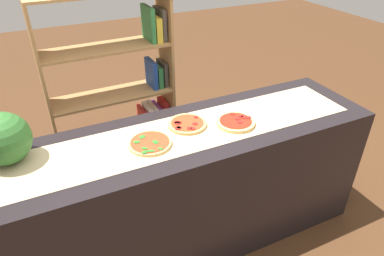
{
  "coord_description": "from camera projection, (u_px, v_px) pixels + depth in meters",
  "views": [
    {
      "loc": [
        -0.72,
        -1.54,
        1.96
      ],
      "look_at": [
        0.0,
        0.0,
        0.9
      ],
      "focal_mm": 32.3,
      "sensor_mm": 36.0,
      "label": 1
    }
  ],
  "objects": [
    {
      "name": "counter",
      "position": [
        192.0,
        188.0,
        2.25
      ],
      "size": [
        2.28,
        0.63,
        0.88
      ],
      "primitive_type": "cube",
      "color": "black",
      "rests_on": "ground_plane"
    },
    {
      "name": "bookshelf",
      "position": [
        128.0,
        97.0,
        2.74
      ],
      "size": [
        0.95,
        0.32,
        1.52
      ],
      "color": "#A87A47",
      "rests_on": "ground_plane"
    },
    {
      "name": "pizza_pepperoni_1",
      "position": [
        187.0,
        124.0,
        2.06
      ],
      "size": [
        0.23,
        0.23,
        0.02
      ],
      "color": "tan",
      "rests_on": "parchment_paper"
    },
    {
      "name": "ground_plane",
      "position": [
        192.0,
        234.0,
        2.48
      ],
      "size": [
        12.0,
        12.0,
        0.0
      ],
      "primitive_type": "plane",
      "color": "#4C2D19"
    },
    {
      "name": "parchment_paper",
      "position": [
        192.0,
        131.0,
        2.01
      ],
      "size": [
        2.03,
        0.4,
        0.0
      ],
      "primitive_type": "cube",
      "color": "tan",
      "rests_on": "counter"
    },
    {
      "name": "pizza_pepperoni_2",
      "position": [
        236.0,
        122.0,
        2.07
      ],
      "size": [
        0.23,
        0.23,
        0.03
      ],
      "color": "#DBB26B",
      "rests_on": "parchment_paper"
    },
    {
      "name": "watermelon",
      "position": [
        3.0,
        139.0,
        1.7
      ],
      "size": [
        0.27,
        0.27,
        0.27
      ],
      "primitive_type": "sphere",
      "color": "#2D6628",
      "rests_on": "counter"
    },
    {
      "name": "pizza_spinach_0",
      "position": [
        150.0,
        143.0,
        1.88
      ],
      "size": [
        0.24,
        0.24,
        0.03
      ],
      "color": "#DBB26B",
      "rests_on": "parchment_paper"
    }
  ]
}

